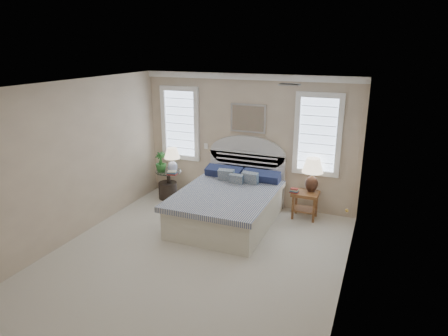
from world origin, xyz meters
TOP-DOWN VIEW (x-y plane):
  - floor at (0.00, 0.00)m, footprint 4.50×5.00m
  - ceiling at (0.00, 0.00)m, footprint 4.50×5.00m
  - wall_back at (0.00, 2.50)m, footprint 4.50×0.02m
  - wall_left at (-2.25, 0.00)m, footprint 0.02×5.00m
  - wall_right at (2.25, 0.00)m, footprint 0.02×5.00m
  - crown_molding at (0.00, 2.46)m, footprint 4.50×0.08m
  - hvac_vent at (1.20, 0.80)m, footprint 0.30×0.20m
  - switch_plate at (-0.95, 2.48)m, footprint 0.08×0.01m
  - window_left at (-1.55, 2.48)m, footprint 0.90×0.06m
  - window_right at (1.40, 2.48)m, footprint 0.90×0.06m
  - painting at (0.00, 2.46)m, footprint 0.74×0.04m
  - closet_door at (2.23, 1.20)m, footprint 0.02×1.80m
  - bed at (0.00, 1.46)m, footprint 1.72×2.28m
  - side_table_left at (-1.65, 2.05)m, footprint 0.56×0.56m
  - nightstand_right at (1.30, 2.15)m, footprint 0.50×0.40m
  - floor_pot at (-1.68, 2.05)m, footprint 0.50×0.50m
  - lamp_left at (-1.51, 2.01)m, footprint 0.37×0.37m
  - lamp_right at (1.38, 2.26)m, footprint 0.43×0.43m
  - potted_plant at (-1.76, 1.95)m, footprint 0.30×0.30m
  - books_left at (-1.45, 1.87)m, footprint 0.22×0.18m
  - books_right at (1.10, 2.05)m, footprint 0.17×0.13m

SIDE VIEW (x-z plane):
  - floor at x=0.00m, z-range -0.01..0.01m
  - floor_pot at x=-1.68m, z-range 0.00..0.36m
  - bed at x=0.00m, z-range -0.35..1.12m
  - nightstand_right at x=1.30m, z-range 0.12..0.65m
  - side_table_left at x=-1.65m, z-range 0.07..0.70m
  - books_right at x=1.10m, z-range 0.53..0.61m
  - books_left at x=-1.45m, z-range 0.63..0.71m
  - potted_plant at x=-1.76m, z-range 0.63..1.06m
  - lamp_right at x=1.38m, z-range 0.60..1.27m
  - lamp_left at x=-1.51m, z-range 0.69..1.23m
  - switch_plate at x=-0.95m, z-range 1.09..1.21m
  - closet_door at x=2.23m, z-range 0.00..2.40m
  - wall_back at x=0.00m, z-range 0.00..2.70m
  - wall_left at x=-2.25m, z-range 0.00..2.70m
  - wall_right at x=2.25m, z-range 0.00..2.70m
  - window_left at x=-1.55m, z-range 0.80..2.40m
  - window_right at x=1.40m, z-range 0.80..2.40m
  - painting at x=0.00m, z-range 1.53..2.11m
  - crown_molding at x=0.00m, z-range 2.58..2.70m
  - hvac_vent at x=1.20m, z-range 2.67..2.69m
  - ceiling at x=0.00m, z-range 2.70..2.71m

